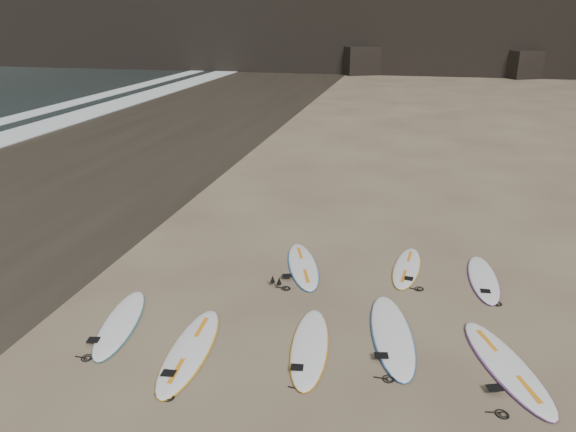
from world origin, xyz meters
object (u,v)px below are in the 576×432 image
at_px(surfboard_7, 483,278).
at_px(surfboard_1, 310,346).
at_px(surfboard_5, 303,265).
at_px(surfboard_2, 392,334).
at_px(surfboard_0, 190,349).
at_px(surfboard_3, 506,365).
at_px(surfboard_6, 407,267).
at_px(surfboard_11, 120,323).

bearing_deg(surfboard_7, surfboard_1, -135.24).
bearing_deg(surfboard_5, surfboard_2, -67.60).
distance_m(surfboard_0, surfboard_3, 5.16).
height_order(surfboard_0, surfboard_3, surfboard_3).
relative_size(surfboard_0, surfboard_6, 1.19).
relative_size(surfboard_5, surfboard_7, 1.06).
height_order(surfboard_5, surfboard_6, surfboard_5).
distance_m(surfboard_2, surfboard_7, 3.19).
height_order(surfboard_0, surfboard_11, surfboard_0).
relative_size(surfboard_0, surfboard_5, 1.07).
xyz_separation_m(surfboard_1, surfboard_3, (3.17, 0.15, 0.00)).
bearing_deg(surfboard_11, surfboard_1, -11.42).
distance_m(surfboard_3, surfboard_11, 6.68).
relative_size(surfboard_2, surfboard_5, 1.12).
distance_m(surfboard_1, surfboard_3, 3.18).
height_order(surfboard_0, surfboard_1, surfboard_0).
bearing_deg(surfboard_2, surfboard_3, -26.63).
xyz_separation_m(surfboard_0, surfboard_6, (3.46, 4.09, -0.01)).
relative_size(surfboard_1, surfboard_11, 1.01).
relative_size(surfboard_3, surfboard_6, 1.21).
bearing_deg(surfboard_7, surfboard_5, -179.05).
distance_m(surfboard_0, surfboard_7, 6.38).
relative_size(surfboard_0, surfboard_11, 1.09).
bearing_deg(surfboard_2, surfboard_1, -163.19).
distance_m(surfboard_5, surfboard_11, 4.18).
bearing_deg(surfboard_5, surfboard_1, -94.75).
distance_m(surfboard_1, surfboard_5, 3.22).
distance_m(surfboard_6, surfboard_11, 6.16).
bearing_deg(surfboard_3, surfboard_5, 122.10).
xyz_separation_m(surfboard_2, surfboard_7, (1.78, 2.65, -0.01)).
bearing_deg(surfboard_0, surfboard_6, 46.00).
distance_m(surfboard_2, surfboard_6, 2.87).
distance_m(surfboard_0, surfboard_2, 3.50).
xyz_separation_m(surfboard_2, surfboard_6, (0.18, 2.86, -0.01)).
bearing_deg(surfboard_5, surfboard_0, -126.09).
bearing_deg(surfboard_6, surfboard_2, -88.29).
relative_size(surfboard_2, surfboard_11, 1.14).
xyz_separation_m(surfboard_5, surfboard_6, (2.26, 0.42, -0.00)).
xyz_separation_m(surfboard_7, surfboard_11, (-6.63, -3.35, 0.00)).
height_order(surfboard_2, surfboard_6, surfboard_2).
relative_size(surfboard_3, surfboard_7, 1.14).
bearing_deg(surfboard_2, surfboard_6, 76.17).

